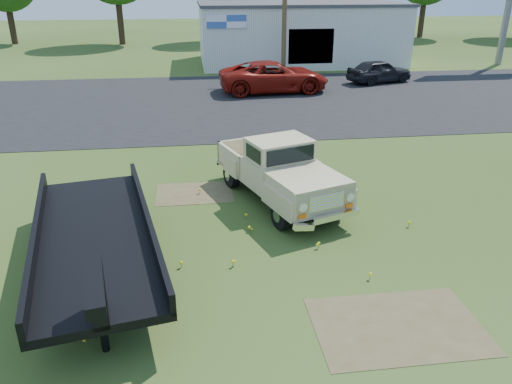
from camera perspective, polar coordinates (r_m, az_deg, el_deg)
ground at (r=11.59m, az=3.28°, el=-6.48°), size 140.00×140.00×0.00m
asphalt_lot at (r=25.59m, az=-2.97°, el=10.32°), size 90.00×14.00×0.02m
dirt_patch_a at (r=9.60m, az=15.84°, el=-14.53°), size 3.00×2.00×0.01m
dirt_patch_b at (r=14.55m, az=-7.04°, el=-0.15°), size 2.20×1.60×0.01m
commercial_building at (r=37.88m, az=4.88°, el=17.73°), size 14.20×8.20×4.15m
vintage_pickup_truck at (r=13.66m, az=2.65°, el=2.49°), size 3.44×5.32×1.80m
flatbed_trailer at (r=10.84m, az=-18.04°, el=-4.25°), size 3.58×7.24×1.89m
red_pickup at (r=27.58m, az=2.06°, el=13.01°), size 6.01×3.09×1.62m
dark_sedan at (r=31.01m, az=13.90°, el=13.24°), size 4.18×2.63×1.33m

